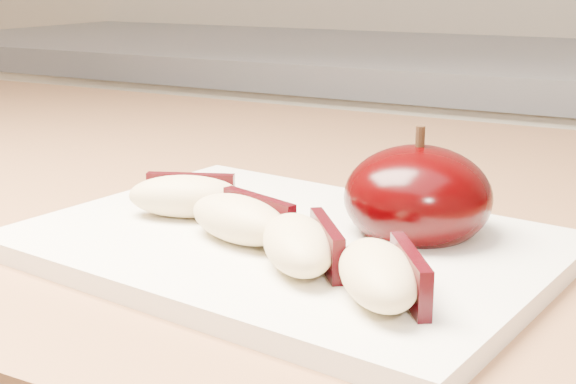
% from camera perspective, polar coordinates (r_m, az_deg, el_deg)
% --- Properties ---
extents(cutting_board, '(0.31, 0.25, 0.01)m').
position_cam_1_polar(cutting_board, '(0.45, 0.00, -3.75)').
color(cutting_board, white).
rests_on(cutting_board, island_counter).
extents(apple_half, '(0.10, 0.10, 0.07)m').
position_cam_1_polar(apple_half, '(0.45, 9.20, -0.36)').
color(apple_half, black).
rests_on(apple_half, cutting_board).
extents(apple_wedge_a, '(0.08, 0.06, 0.03)m').
position_cam_1_polar(apple_wedge_a, '(0.49, -7.26, -0.26)').
color(apple_wedge_a, beige).
rests_on(apple_wedge_a, cutting_board).
extents(apple_wedge_b, '(0.08, 0.05, 0.03)m').
position_cam_1_polar(apple_wedge_b, '(0.44, -3.37, -1.90)').
color(apple_wedge_b, beige).
rests_on(apple_wedge_b, cutting_board).
extents(apple_wedge_c, '(0.07, 0.08, 0.03)m').
position_cam_1_polar(apple_wedge_c, '(0.40, 0.94, -3.74)').
color(apple_wedge_c, beige).
rests_on(apple_wedge_c, cutting_board).
extents(apple_wedge_d, '(0.07, 0.08, 0.03)m').
position_cam_1_polar(apple_wedge_d, '(0.36, 6.68, -5.81)').
color(apple_wedge_d, beige).
rests_on(apple_wedge_d, cutting_board).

